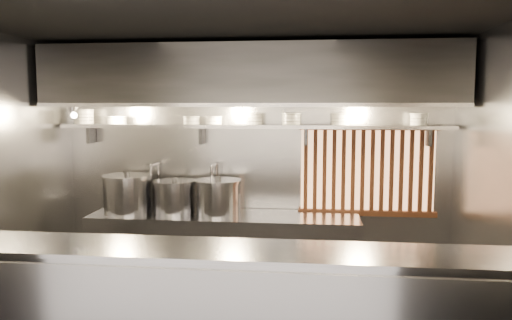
% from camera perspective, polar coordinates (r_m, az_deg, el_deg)
% --- Properties ---
extents(ceiling, '(4.50, 4.50, 0.00)m').
position_cam_1_polar(ceiling, '(4.39, -2.56, 15.23)').
color(ceiling, black).
rests_on(ceiling, wall_back).
extents(wall_back, '(4.50, 0.00, 4.50)m').
position_cam_1_polar(wall_back, '(5.86, -0.19, -0.75)').
color(wall_back, gray).
rests_on(wall_back, floor).
extents(wall_right, '(0.00, 3.00, 3.00)m').
position_cam_1_polar(wall_right, '(4.62, 26.37, -3.32)').
color(wall_right, gray).
rests_on(wall_right, floor).
extents(cooking_bench, '(3.00, 0.70, 0.90)m').
position_cam_1_polar(cooking_bench, '(5.74, -3.65, -10.61)').
color(cooking_bench, '#9F9FA5').
rests_on(cooking_bench, floor).
extents(bowl_shelf, '(4.40, 0.34, 0.04)m').
position_cam_1_polar(bowl_shelf, '(5.64, -0.41, 3.87)').
color(bowl_shelf, '#9F9FA5').
rests_on(bowl_shelf, wall_back).
extents(exhaust_hood, '(4.40, 0.81, 0.65)m').
position_cam_1_polar(exhaust_hood, '(5.43, -0.70, 9.52)').
color(exhaust_hood, '#2D2D30').
rests_on(exhaust_hood, ceiling).
extents(wood_screen, '(1.56, 0.09, 1.04)m').
position_cam_1_polar(wood_screen, '(5.81, 12.59, -1.17)').
color(wood_screen, '#F7AE6F').
rests_on(wood_screen, wall_back).
extents(faucet_left, '(0.04, 0.30, 0.50)m').
position_cam_1_polar(faucet_left, '(5.99, -11.35, -1.63)').
color(faucet_left, silver).
rests_on(faucet_left, wall_back).
extents(faucet_right, '(0.04, 0.30, 0.50)m').
position_cam_1_polar(faucet_right, '(5.81, -4.76, -1.76)').
color(faucet_right, silver).
rests_on(faucet_right, wall_back).
extents(heat_lamp, '(0.25, 0.35, 0.20)m').
position_cam_1_polar(heat_lamp, '(5.74, -20.26, 5.39)').
color(heat_lamp, '#9F9FA5').
rests_on(heat_lamp, exhaust_hood).
extents(pendant_bulb, '(0.09, 0.09, 0.19)m').
position_cam_1_polar(pendant_bulb, '(5.54, -1.59, 4.66)').
color(pendant_bulb, '#2D2D30').
rests_on(pendant_bulb, exhaust_hood).
extents(stock_pot_left, '(0.75, 0.75, 0.47)m').
position_cam_1_polar(stock_pot_left, '(5.89, -14.45, -3.72)').
color(stock_pot_left, '#9F9FA5').
rests_on(stock_pot_left, cooking_bench).
extents(stock_pot_mid, '(0.63, 0.63, 0.41)m').
position_cam_1_polar(stock_pot_mid, '(5.75, -9.28, -4.13)').
color(stock_pot_mid, '#9F9FA5').
rests_on(stock_pot_mid, cooking_bench).
extents(stock_pot_right, '(0.56, 0.56, 0.43)m').
position_cam_1_polar(stock_pot_right, '(5.59, -4.31, -4.24)').
color(stock_pot_right, '#9F9FA5').
rests_on(stock_pot_right, cooking_bench).
extents(bowl_stack_0, '(0.24, 0.24, 0.17)m').
position_cam_1_polar(bowl_stack_0, '(6.20, -19.07, 4.71)').
color(bowl_stack_0, silver).
rests_on(bowl_stack_0, bowl_shelf).
extents(bowl_stack_1, '(0.24, 0.24, 0.09)m').
position_cam_1_polar(bowl_stack_1, '(6.04, -15.63, 4.43)').
color(bowl_stack_1, silver).
rests_on(bowl_stack_1, bowl_shelf).
extents(bowl_stack_2, '(0.20, 0.20, 0.09)m').
position_cam_1_polar(bowl_stack_2, '(5.77, -7.39, 4.53)').
color(bowl_stack_2, silver).
rests_on(bowl_stack_2, bowl_shelf).
extents(bowl_stack_3, '(0.20, 0.20, 0.09)m').
position_cam_1_polar(bowl_stack_3, '(5.71, -4.88, 4.54)').
color(bowl_stack_3, silver).
rests_on(bowl_stack_3, bowl_shelf).
extents(bowl_stack_4, '(0.20, 0.20, 0.13)m').
position_cam_1_polar(bowl_stack_4, '(5.64, -0.20, 4.74)').
color(bowl_stack_4, silver).
rests_on(bowl_stack_4, bowl_shelf).
extents(bowl_stack_5, '(0.22, 0.22, 0.13)m').
position_cam_1_polar(bowl_stack_5, '(5.61, 4.05, 4.71)').
color(bowl_stack_5, silver).
rests_on(bowl_stack_5, bowl_shelf).
extents(bowl_stack_6, '(0.22, 0.22, 0.13)m').
position_cam_1_polar(bowl_stack_6, '(5.61, 9.67, 4.64)').
color(bowl_stack_6, silver).
rests_on(bowl_stack_6, bowl_shelf).
extents(bowl_stack_7, '(0.20, 0.20, 0.13)m').
position_cam_1_polar(bowl_stack_7, '(5.72, 18.10, 4.45)').
color(bowl_stack_7, silver).
rests_on(bowl_stack_7, bowl_shelf).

